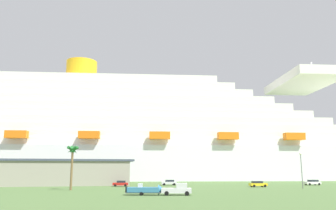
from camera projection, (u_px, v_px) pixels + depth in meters
ground_plane at (169, 184)px, 109.58m from camera, size 600.00×600.00×0.00m
cruise_ship at (155, 141)px, 150.53m from camera, size 278.00×49.69×64.98m
terminal_building at (21, 172)px, 101.28m from camera, size 67.42×26.21×7.60m
pickup_truck at (178, 189)px, 63.17m from camera, size 5.83×2.91×2.20m
small_boat_on_trailer at (147, 190)px, 63.29m from camera, size 8.31×2.99×2.15m
palm_tree at (73, 154)px, 79.24m from camera, size 2.90×2.98×10.26m
street_lamp at (301, 165)px, 83.82m from camera, size 0.56×0.56×8.79m
parked_car_white_van at (313, 182)px, 101.18m from camera, size 4.92×2.47×1.58m
parked_car_silver_sedan at (169, 182)px, 101.03m from camera, size 4.61×2.24×1.58m
parked_car_red_hatchback at (121, 183)px, 94.08m from camera, size 4.33×2.23×1.58m
parked_car_yellow_taxi at (258, 184)px, 91.32m from camera, size 4.73×2.27×1.58m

